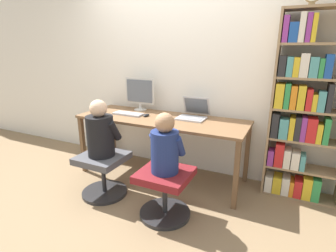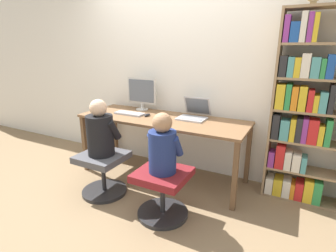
{
  "view_description": "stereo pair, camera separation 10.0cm",
  "coord_description": "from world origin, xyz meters",
  "px_view_note": "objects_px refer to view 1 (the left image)",
  "views": [
    {
      "loc": [
        1.39,
        -2.35,
        1.58
      ],
      "look_at": [
        0.16,
        0.2,
        0.73
      ],
      "focal_mm": 28.0,
      "sensor_mm": 36.0,
      "label": 1
    },
    {
      "loc": [
        1.48,
        -2.31,
        1.58
      ],
      "look_at": [
        0.16,
        0.2,
        0.73
      ],
      "focal_mm": 28.0,
      "sensor_mm": 36.0,
      "label": 2
    }
  ],
  "objects_px": {
    "office_chair_right": "(165,189)",
    "person_at_laptop": "(165,146)",
    "desktop_monitor": "(140,93)",
    "person_at_monitor": "(100,132)",
    "bookshelf": "(302,117)",
    "laptop": "(193,114)",
    "keyboard": "(128,114)",
    "office_chair_left": "(103,171)"
  },
  "relations": [
    {
      "from": "laptop",
      "to": "person_at_laptop",
      "type": "relative_size",
      "value": 0.63
    },
    {
      "from": "office_chair_right",
      "to": "bookshelf",
      "type": "relative_size",
      "value": 0.26
    },
    {
      "from": "desktop_monitor",
      "to": "office_chair_left",
      "type": "relative_size",
      "value": 0.86
    },
    {
      "from": "office_chair_right",
      "to": "desktop_monitor",
      "type": "bearing_deg",
      "value": 131.27
    },
    {
      "from": "desktop_monitor",
      "to": "laptop",
      "type": "xyz_separation_m",
      "value": [
        0.79,
        -0.08,
        -0.18
      ]
    },
    {
      "from": "office_chair_right",
      "to": "person_at_monitor",
      "type": "bearing_deg",
      "value": 175.6
    },
    {
      "from": "keyboard",
      "to": "office_chair_left",
      "type": "height_order",
      "value": "keyboard"
    },
    {
      "from": "bookshelf",
      "to": "desktop_monitor",
      "type": "bearing_deg",
      "value": 179.11
    },
    {
      "from": "laptop",
      "to": "office_chair_left",
      "type": "bearing_deg",
      "value": -131.56
    },
    {
      "from": "desktop_monitor",
      "to": "person_at_monitor",
      "type": "height_order",
      "value": "desktop_monitor"
    },
    {
      "from": "bookshelf",
      "to": "keyboard",
      "type": "bearing_deg",
      "value": -172.67
    },
    {
      "from": "laptop",
      "to": "office_chair_right",
      "type": "xyz_separation_m",
      "value": [
        0.06,
        -0.88,
        -0.54
      ]
    },
    {
      "from": "person_at_monitor",
      "to": "bookshelf",
      "type": "height_order",
      "value": "bookshelf"
    },
    {
      "from": "desktop_monitor",
      "to": "laptop",
      "type": "relative_size",
      "value": 1.22
    },
    {
      "from": "laptop",
      "to": "person_at_laptop",
      "type": "bearing_deg",
      "value": -86.3
    },
    {
      "from": "office_chair_right",
      "to": "bookshelf",
      "type": "xyz_separation_m",
      "value": [
        1.11,
        0.93,
        0.63
      ]
    },
    {
      "from": "desktop_monitor",
      "to": "person_at_monitor",
      "type": "bearing_deg",
      "value": -86.25
    },
    {
      "from": "keyboard",
      "to": "person_at_laptop",
      "type": "height_order",
      "value": "person_at_laptop"
    },
    {
      "from": "office_chair_left",
      "to": "office_chair_right",
      "type": "xyz_separation_m",
      "value": [
        0.79,
        -0.06,
        0.0
      ]
    },
    {
      "from": "bookshelf",
      "to": "person_at_monitor",
      "type": "bearing_deg",
      "value": -155.27
    },
    {
      "from": "office_chair_right",
      "to": "bookshelf",
      "type": "height_order",
      "value": "bookshelf"
    },
    {
      "from": "office_chair_left",
      "to": "person_at_monitor",
      "type": "height_order",
      "value": "person_at_monitor"
    },
    {
      "from": "desktop_monitor",
      "to": "laptop",
      "type": "bearing_deg",
      "value": -6.1
    },
    {
      "from": "laptop",
      "to": "person_at_monitor",
      "type": "relative_size",
      "value": 0.58
    },
    {
      "from": "person_at_monitor",
      "to": "bookshelf",
      "type": "bearing_deg",
      "value": 24.73
    },
    {
      "from": "bookshelf",
      "to": "person_at_laptop",
      "type": "bearing_deg",
      "value": -140.02
    },
    {
      "from": "keyboard",
      "to": "office_chair_right",
      "type": "bearing_deg",
      "value": -38.65
    },
    {
      "from": "desktop_monitor",
      "to": "office_chair_right",
      "type": "distance_m",
      "value": 1.47
    },
    {
      "from": "desktop_monitor",
      "to": "person_at_laptop",
      "type": "relative_size",
      "value": 0.76
    },
    {
      "from": "keyboard",
      "to": "office_chair_left",
      "type": "distance_m",
      "value": 0.8
    },
    {
      "from": "desktop_monitor",
      "to": "person_at_laptop",
      "type": "bearing_deg",
      "value": -48.62
    },
    {
      "from": "person_at_laptop",
      "to": "person_at_monitor",
      "type": "bearing_deg",
      "value": 175.87
    },
    {
      "from": "office_chair_left",
      "to": "office_chair_right",
      "type": "bearing_deg",
      "value": -4.09
    },
    {
      "from": "keyboard",
      "to": "bookshelf",
      "type": "relative_size",
      "value": 0.2
    },
    {
      "from": "office_chair_right",
      "to": "person_at_laptop",
      "type": "height_order",
      "value": "person_at_laptop"
    },
    {
      "from": "office_chair_right",
      "to": "person_at_laptop",
      "type": "bearing_deg",
      "value": 90.0
    },
    {
      "from": "desktop_monitor",
      "to": "bookshelf",
      "type": "bearing_deg",
      "value": -0.89
    },
    {
      "from": "keyboard",
      "to": "office_chair_right",
      "type": "xyz_separation_m",
      "value": [
        0.85,
        -0.68,
        -0.5
      ]
    },
    {
      "from": "keyboard",
      "to": "laptop",
      "type": "bearing_deg",
      "value": 14.01
    },
    {
      "from": "office_chair_left",
      "to": "person_at_laptop",
      "type": "height_order",
      "value": "person_at_laptop"
    },
    {
      "from": "keyboard",
      "to": "person_at_monitor",
      "type": "distance_m",
      "value": 0.63
    },
    {
      "from": "keyboard",
      "to": "bookshelf",
      "type": "bearing_deg",
      "value": 7.33
    }
  ]
}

